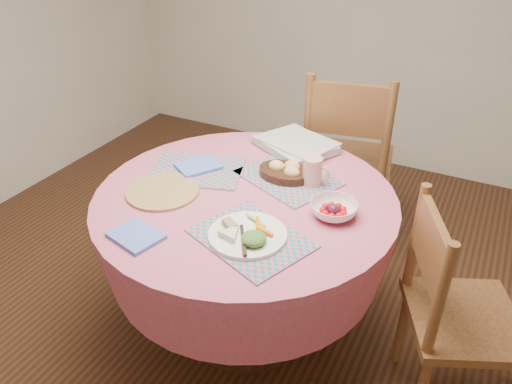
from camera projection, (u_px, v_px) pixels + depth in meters
ground at (247, 327)px, 2.42m from camera, size 4.00×4.00×0.00m
dining_table at (246, 234)px, 2.13m from camera, size 1.24×1.24×0.75m
chair_right at (452, 310)px, 1.86m from camera, size 0.54×0.55×0.91m
chair_back at (347, 157)px, 2.75m from camera, size 0.56×0.55×1.05m
placemat_front at (251, 238)px, 1.78m from camera, size 0.48×0.42×0.01m
placemat_left at (197, 170)px, 2.21m from camera, size 0.47×0.41×0.01m
placemat_back at (288, 178)px, 2.15m from camera, size 0.49×0.43×0.01m
wicker_trivet at (163, 191)px, 2.04m from camera, size 0.30×0.30×0.01m
napkin_near at (136, 236)px, 1.78m from camera, size 0.21×0.18×0.01m
napkin_far at (198, 166)px, 2.22m from camera, size 0.21×0.23×0.01m
dinner_plate at (248, 234)px, 1.77m from camera, size 0.28×0.28×0.05m
bread_bowl at (285, 171)px, 2.14m from camera, size 0.23×0.23×0.08m
latte_mug at (313, 171)px, 2.07m from camera, size 0.12×0.08×0.12m
fruit_bowl at (333, 210)px, 1.89m from camera, size 0.23×0.23×0.06m
newspaper_stack at (296, 144)px, 2.37m from camera, size 0.43×0.40×0.04m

